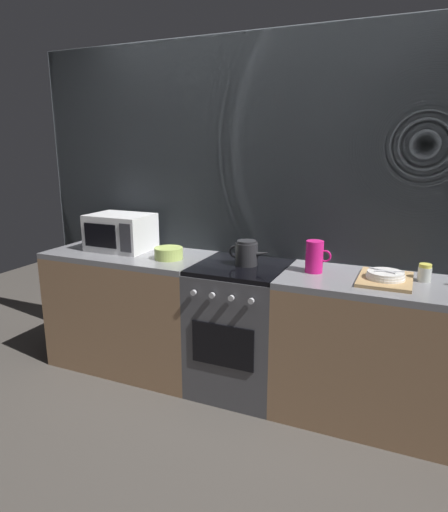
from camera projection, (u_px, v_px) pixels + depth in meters
ground_plane at (240, 387)px, 3.17m from camera, size 8.00×8.00×0.00m
back_wall at (258, 214)px, 3.17m from camera, size 3.60×0.05×2.40m
counter_left at (131, 309)px, 3.41m from camera, size 1.20×0.60×0.90m
stove_unit at (240, 328)px, 3.06m from camera, size 0.60×0.63×0.90m
counter_right at (377, 352)px, 2.71m from camera, size 1.20×0.60×0.90m
microwave at (121, 232)px, 3.36m from camera, size 0.46×0.35×0.27m
kettle at (247, 253)px, 2.94m from camera, size 0.28×0.15×0.17m
mixing_bowl at (169, 253)px, 3.11m from camera, size 0.20×0.20×0.08m
pitcher at (315, 257)px, 2.77m from camera, size 0.16×0.11×0.20m
dish_pile at (385, 277)px, 2.60m from camera, size 0.30×0.40×0.07m
spice_jar at (425, 273)px, 2.59m from camera, size 0.08×0.08×0.10m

